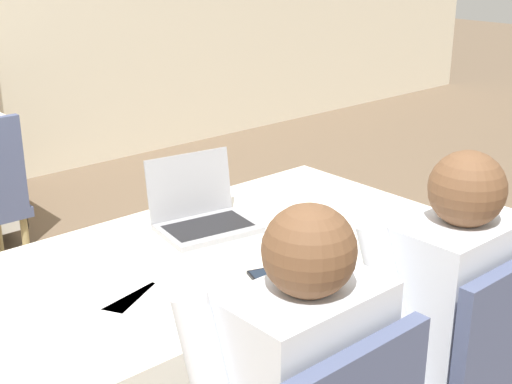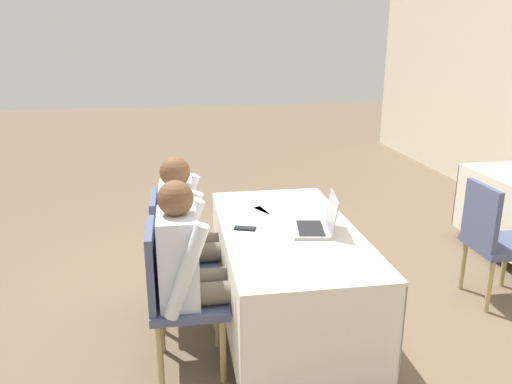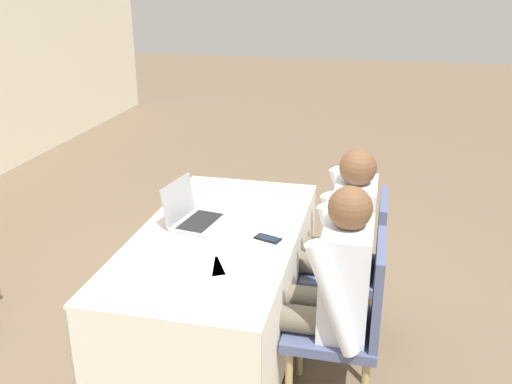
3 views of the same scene
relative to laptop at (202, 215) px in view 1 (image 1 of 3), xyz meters
The scene contains 7 objects.
conference_table_near 0.29m from the laptop, 117.92° to the right, with size 1.66×0.84×0.75m.
laptop is the anchor object (origin of this frame).
cell_phone 0.45m from the laptop, 103.60° to the right, with size 0.11×0.15×0.01m.
paper_beside_laptop 0.51m from the laptop, 163.23° to the right, with size 0.33×0.36×0.00m.
paper_centre_table 0.58m from the laptop, 137.00° to the right, with size 0.27×0.33×0.00m.
chair_near_right 0.96m from the laptop, 77.32° to the right, with size 0.44×0.44×0.91m.
person_white_shirt 0.82m from the laptop, 75.71° to the right, with size 0.50×0.52×1.17m.
Camera 1 is at (-1.24, -1.63, 1.68)m, focal length 50.00 mm.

